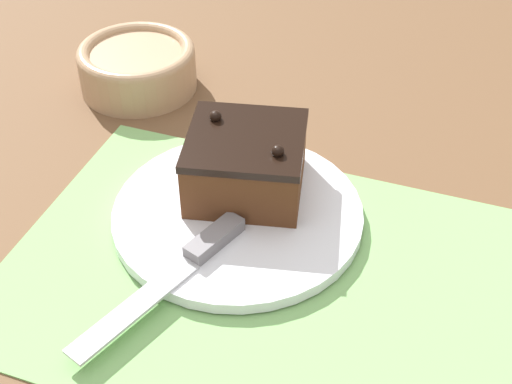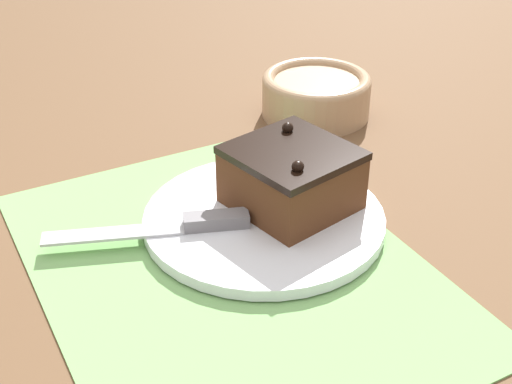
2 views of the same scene
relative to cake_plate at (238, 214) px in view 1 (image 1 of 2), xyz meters
name	(u,v)px [view 1 (image 1 of 2)]	position (x,y,z in m)	size (l,w,h in m)	color
ground_plane	(257,275)	(0.04, -0.06, -0.01)	(3.00, 3.00, 0.00)	brown
placemat_woven	(257,274)	(0.04, -0.06, -0.01)	(0.46, 0.34, 0.00)	#7AB266
cake_plate	(238,214)	(0.00, 0.00, 0.00)	(0.25, 0.25, 0.01)	white
chocolate_cake	(246,163)	(0.00, 0.03, 0.04)	(0.13, 0.13, 0.07)	#512D19
serving_knife	(189,260)	(-0.01, -0.08, 0.01)	(0.09, 0.20, 0.01)	slate
small_bowl	(137,66)	(-0.21, 0.19, 0.02)	(0.14, 0.14, 0.06)	tan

